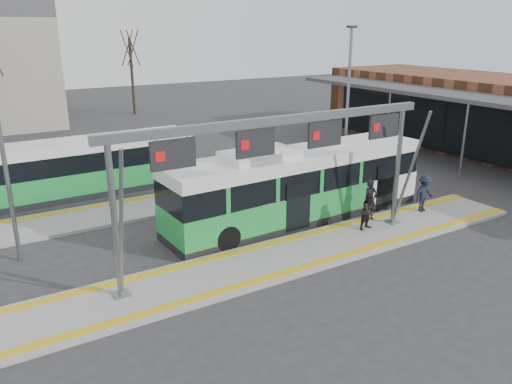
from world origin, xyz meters
TOP-DOWN VIEW (x-y plane):
  - ground at (0.00, 0.00)m, footprint 120.00×120.00m
  - platform_main at (0.00, 0.00)m, footprint 22.00×3.00m
  - platform_second at (-4.00, 8.00)m, footprint 20.00×3.00m
  - tactile_main at (0.00, 0.00)m, footprint 22.00×2.65m
  - tactile_second at (-4.00, 9.15)m, footprint 20.00×0.35m
  - gantry at (-0.35, 0.25)m, footprint 13.00×1.68m
  - hero_bus at (2.40, 3.12)m, footprint 12.60×3.16m
  - bg_bus_green at (-4.97, 11.77)m, footprint 11.45×2.69m
  - passenger_a at (4.86, 1.10)m, footprint 0.70×0.50m
  - passenger_b at (4.07, 0.32)m, footprint 0.84×0.68m
  - passenger_c at (7.74, 0.61)m, footprint 1.16×0.73m
  - tree_mid at (5.29, 34.92)m, footprint 1.40×1.40m
  - lamp_west at (-8.91, 4.98)m, footprint 0.50×0.25m
  - lamp_east at (7.39, 5.80)m, footprint 0.50×0.25m

SIDE VIEW (x-z plane):
  - ground at x=0.00m, z-range 0.00..0.00m
  - platform_main at x=0.00m, z-range 0.00..0.15m
  - platform_second at x=-4.00m, z-range 0.00..0.15m
  - tactile_main at x=0.00m, z-range 0.15..0.17m
  - tactile_second at x=-4.00m, z-range 0.15..0.17m
  - passenger_b at x=4.07m, z-range 0.15..1.75m
  - passenger_c at x=7.74m, z-range 0.15..1.86m
  - passenger_a at x=4.86m, z-range 0.15..1.97m
  - bg_bus_green at x=-4.97m, z-range -0.02..2.83m
  - hero_bus at x=2.40m, z-range -0.14..3.29m
  - lamp_west at x=-8.91m, z-range 0.24..7.59m
  - gantry at x=-0.35m, z-range 1.70..6.90m
  - lamp_east at x=7.39m, z-range 0.24..8.59m
  - tree_mid at x=5.29m, z-range 2.14..10.43m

